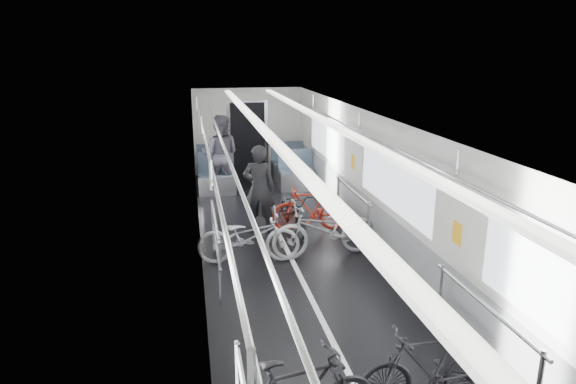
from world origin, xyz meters
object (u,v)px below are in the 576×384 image
at_px(bike_left_far, 249,237).
at_px(bike_aisle, 293,211).
at_px(bike_right_mid, 325,229).
at_px(person_standing, 259,189).
at_px(bike_right_far, 310,208).
at_px(bike_right_near, 429,367).
at_px(person_seated, 220,154).

bearing_deg(bike_left_far, bike_aisle, -32.98).
bearing_deg(bike_right_mid, bike_aisle, -173.16).
bearing_deg(person_standing, bike_right_far, -172.30).
distance_m(bike_right_near, bike_right_mid, 3.91).
relative_size(bike_left_far, bike_right_near, 1.16).
xyz_separation_m(person_standing, person_seated, (-0.55, 2.95, 0.10)).
bearing_deg(person_seated, person_standing, 114.39).
relative_size(bike_right_near, bike_right_far, 0.98).
bearing_deg(person_standing, bike_right_mid, 138.49).
distance_m(bike_right_near, bike_aisle, 5.25).
relative_size(bike_right_mid, person_seated, 0.98).
bearing_deg(bike_right_near, person_standing, -170.82).
height_order(bike_left_far, bike_right_near, bike_left_far).
distance_m(bike_left_far, person_standing, 1.53).
height_order(bike_left_far, bike_right_far, bike_right_far).
relative_size(bike_left_far, person_standing, 0.99).
height_order(bike_aisle, person_standing, person_standing).
xyz_separation_m(bike_right_far, person_standing, (-0.98, 0.13, 0.41)).
bearing_deg(bike_aisle, bike_right_far, -10.97).
bearing_deg(person_standing, bike_right_near, 115.33).
bearing_deg(bike_right_mid, bike_left_far, -95.66).
relative_size(bike_left_far, bike_aisle, 1.11).
bearing_deg(bike_aisle, bike_left_far, -133.52).
relative_size(bike_right_near, person_standing, 0.85).
distance_m(bike_right_far, bike_aisle, 0.34).
height_order(bike_right_mid, person_seated, person_seated).
relative_size(bike_right_mid, bike_aisle, 1.22).
bearing_deg(bike_aisle, bike_right_mid, -83.41).
bearing_deg(bike_right_mid, person_seated, -166.98).
height_order(bike_left_far, bike_right_mid, bike_right_mid).
height_order(bike_aisle, person_seated, person_seated).
height_order(bike_right_near, bike_aisle, bike_right_near).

